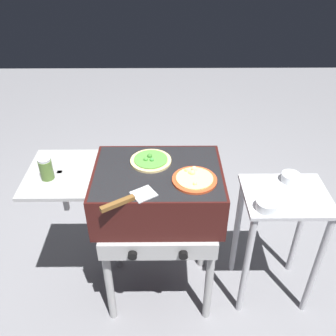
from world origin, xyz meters
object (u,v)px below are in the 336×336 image
at_px(pizza_cheese, 194,179).
at_px(topping_bowl_far, 290,178).
at_px(spatula, 129,199).
at_px(topping_bowl_near, 267,205).
at_px(prep_table, 279,225).
at_px(sauce_jar, 46,169).
at_px(grill, 155,195).
at_px(pizza_veggie, 151,160).

distance_m(pizza_cheese, topping_bowl_far, 0.58).
xyz_separation_m(spatula, topping_bowl_far, (0.83, 0.34, -0.13)).
bearing_deg(topping_bowl_near, prep_table, 40.17).
distance_m(spatula, topping_bowl_far, 0.91).
distance_m(sauce_jar, prep_table, 1.25).
bearing_deg(pizza_cheese, topping_bowl_far, 19.53).
bearing_deg(pizza_cheese, prep_table, 8.82).
height_order(spatula, topping_bowl_far, spatula).
height_order(grill, pizza_cheese, pizza_cheese).
bearing_deg(pizza_veggie, grill, -75.75).
height_order(grill, topping_bowl_near, grill).
relative_size(spatula, prep_table, 0.33).
xyz_separation_m(pizza_cheese, topping_bowl_near, (0.36, -0.04, -0.14)).
relative_size(grill, topping_bowl_far, 9.77).
distance_m(pizza_veggie, pizza_cheese, 0.27).
bearing_deg(grill, topping_bowl_far, 9.30).
bearing_deg(topping_bowl_near, sauce_jar, 176.71).
relative_size(grill, topping_bowl_near, 9.00).
xyz_separation_m(sauce_jar, spatula, (0.40, -0.17, -0.05)).
xyz_separation_m(pizza_cheese, sauce_jar, (-0.70, 0.02, 0.05)).
distance_m(pizza_cheese, spatula, 0.33).
bearing_deg(spatula, grill, 63.03).
bearing_deg(sauce_jar, grill, 5.20).
distance_m(pizza_veggie, sauce_jar, 0.51).
xyz_separation_m(spatula, prep_table, (0.78, 0.22, -0.37)).
distance_m(grill, prep_table, 0.71).
xyz_separation_m(topping_bowl_near, topping_bowl_far, (0.18, 0.22, 0.00)).
distance_m(grill, spatula, 0.29).
relative_size(grill, prep_table, 1.28).
distance_m(topping_bowl_near, topping_bowl_far, 0.29).
relative_size(grill, sauce_jar, 8.72).
bearing_deg(prep_table, topping_bowl_far, 67.67).
bearing_deg(sauce_jar, pizza_cheese, -2.05).
height_order(pizza_veggie, prep_table, pizza_veggie).
relative_size(pizza_veggie, prep_table, 0.28).
relative_size(sauce_jar, topping_bowl_far, 1.12).
height_order(grill, sauce_jar, sauce_jar).
height_order(sauce_jar, topping_bowl_far, sauce_jar).
distance_m(grill, topping_bowl_far, 0.73).
distance_m(pizza_veggie, topping_bowl_far, 0.76).
bearing_deg(sauce_jar, prep_table, 2.45).
relative_size(pizza_cheese, topping_bowl_far, 2.17).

